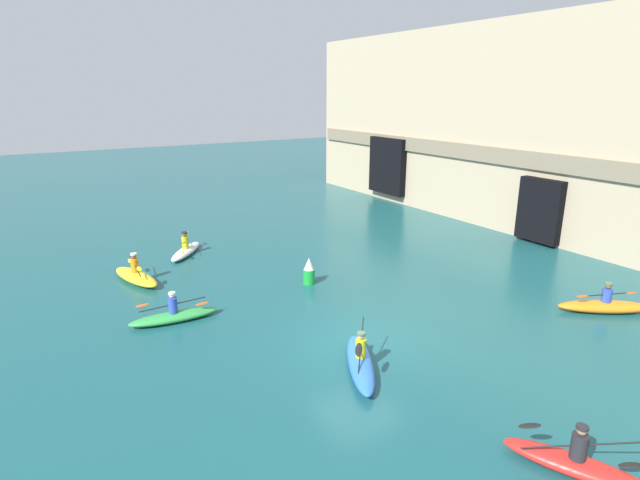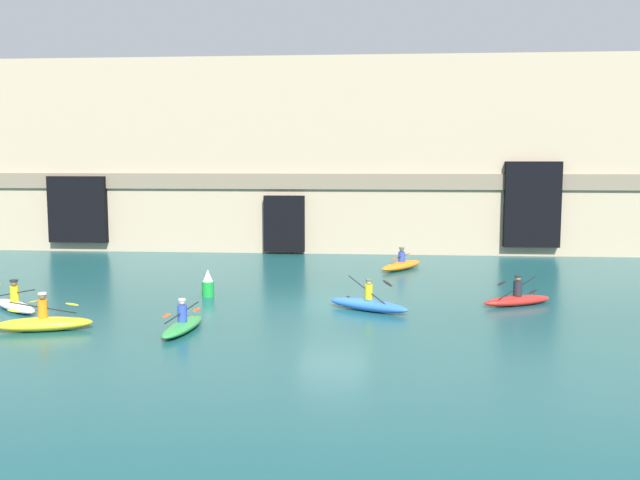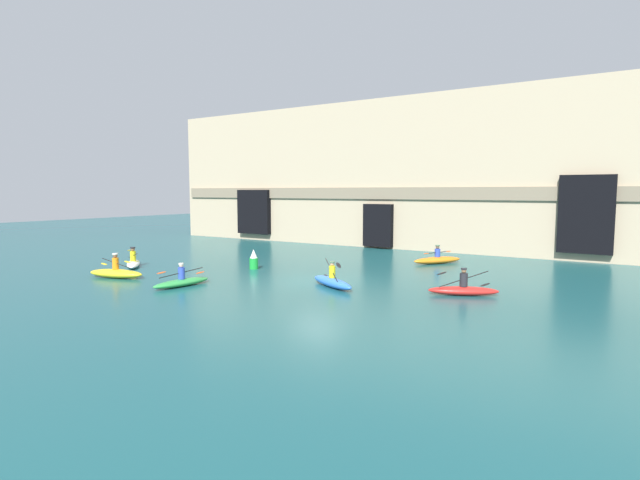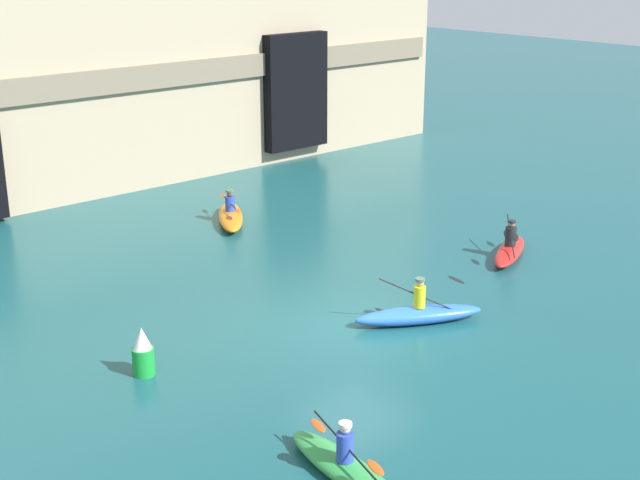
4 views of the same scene
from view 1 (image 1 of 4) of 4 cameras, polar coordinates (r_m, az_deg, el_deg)
name	(u,v)px [view 1 (image 1 of 4)]	position (r m, az deg, el deg)	size (l,w,h in m)	color
ground_plane	(356,343)	(15.73, 4.15, -11.65)	(120.00, 120.00, 0.00)	#195156
cliff_bluff	(598,132)	(28.59, 29.19, 10.70)	(42.09, 5.53, 11.05)	tan
kayak_orange	(605,306)	(20.23, 29.78, -6.54)	(2.44, 3.09, 1.10)	orange
kayak_blue	(360,362)	(14.26, 4.64, -13.74)	(3.09, 2.13, 1.22)	blue
kayak_green	(174,316)	(17.64, -16.36, -8.29)	(0.99, 2.98, 1.05)	green
kayak_red	(576,463)	(12.20, 27.22, -21.74)	(2.84, 1.84, 1.13)	red
kayak_white	(186,250)	(24.42, -15.10, -1.12)	(2.69, 2.40, 1.12)	white
kayak_yellow	(136,276)	(21.56, -20.30, -3.88)	(3.09, 1.60, 1.22)	yellow
marker_buoy	(309,272)	(19.99, -1.27, -3.66)	(0.47, 0.47, 1.08)	green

